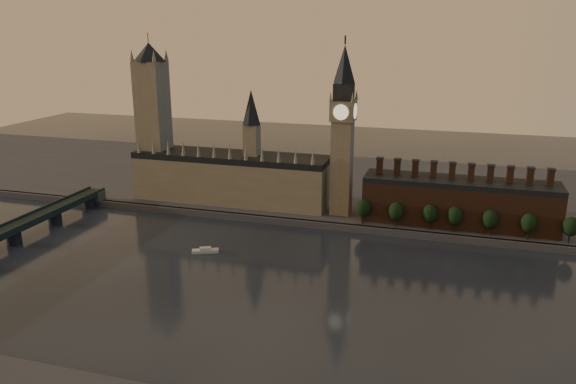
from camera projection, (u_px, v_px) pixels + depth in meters
The scene contains 14 objects.
ground at pixel (270, 294), 253.12m from camera, with size 900.00×900.00×0.00m, color black.
north_bank at pixel (345, 186), 416.17m from camera, with size 900.00×182.00×4.00m.
palace_of_westminster at pixel (232, 175), 370.31m from camera, with size 130.00×30.30×74.00m.
victoria_tower at pixel (153, 115), 375.07m from camera, with size 24.00×24.00×108.00m.
big_ben at pixel (343, 129), 335.39m from camera, with size 15.00×15.00×107.00m.
chimney_block at pixel (459, 201), 327.18m from camera, with size 110.00×25.00×37.00m.
embankment_tree_0 at pixel (363, 208), 328.76m from camera, with size 8.60×8.60×14.88m.
embankment_tree_1 at pixel (396, 211), 323.28m from camera, with size 8.60×8.60×14.88m.
embankment_tree_2 at pixel (430, 214), 319.27m from camera, with size 8.60×8.60×14.88m.
embankment_tree_3 at pixel (455, 216), 315.50m from camera, with size 8.60×8.60×14.88m.
embankment_tree_4 at pixel (490, 219), 310.19m from camera, with size 8.60×8.60×14.88m.
embankment_tree_5 at pixel (529, 223), 304.15m from camera, with size 8.60×8.60×14.88m.
embankment_tree_6 at pixel (571, 227), 298.48m from camera, with size 8.60×8.60×14.88m.
river_boat at pixel (205, 250), 299.08m from camera, with size 14.51×9.37×2.82m.
Camera 1 is at (73.78, -217.80, 115.60)m, focal length 35.00 mm.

